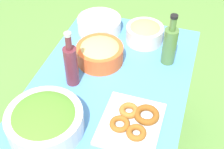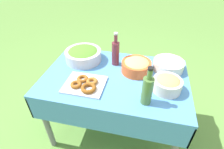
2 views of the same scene
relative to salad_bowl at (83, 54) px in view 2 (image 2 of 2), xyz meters
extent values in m
plane|color=#609342|center=(-0.35, 0.18, -0.77)|extent=(14.00, 14.00, 0.00)
cube|color=#4C8CD1|center=(-0.35, 0.18, -0.08)|extent=(1.22, 0.79, 0.02)
cube|color=#4C8CD1|center=(-0.35, -0.21, -0.20)|extent=(1.22, 0.01, 0.22)
cube|color=#4C8CD1|center=(-0.35, 0.57, -0.20)|extent=(1.22, 0.01, 0.22)
cube|color=#4C8CD1|center=(-0.95, 0.18, -0.20)|extent=(0.01, 0.79, 0.22)
cube|color=#4C8CD1|center=(0.26, 0.18, -0.20)|extent=(0.01, 0.79, 0.22)
cylinder|color=slate|center=(-0.90, -0.15, -0.43)|extent=(0.05, 0.05, 0.68)
cylinder|color=slate|center=(0.20, -0.15, -0.43)|extent=(0.05, 0.05, 0.68)
cylinder|color=slate|center=(-0.90, 0.51, -0.43)|extent=(0.05, 0.05, 0.68)
cylinder|color=slate|center=(0.20, 0.51, -0.43)|extent=(0.05, 0.05, 0.68)
cylinder|color=silver|center=(0.00, 0.00, -0.01)|extent=(0.34, 0.34, 0.10)
ellipsoid|color=#51892D|center=(0.00, 0.00, 0.02)|extent=(0.30, 0.30, 0.07)
cylinder|color=#E05B28|center=(-0.51, 0.07, -0.02)|extent=(0.25, 0.25, 0.10)
ellipsoid|color=tan|center=(-0.51, 0.07, 0.02)|extent=(0.22, 0.22, 0.07)
cube|color=silver|center=(-0.14, 0.35, -0.06)|extent=(0.32, 0.27, 0.02)
torus|color=#A36628|center=(-0.19, 0.33, -0.03)|extent=(0.13, 0.13, 0.03)
torus|color=#93561E|center=(-0.10, 0.31, -0.04)|extent=(0.13, 0.13, 0.03)
torus|color=brown|center=(-0.19, 0.41, -0.03)|extent=(0.17, 0.17, 0.03)
torus|color=#93561E|center=(-0.08, 0.39, -0.03)|extent=(0.12, 0.12, 0.03)
cylinder|color=white|center=(-0.78, -0.03, -0.06)|extent=(0.27, 0.27, 0.01)
cylinder|color=white|center=(-0.78, -0.03, -0.05)|extent=(0.27, 0.27, 0.01)
cylinder|color=white|center=(-0.78, -0.03, -0.03)|extent=(0.27, 0.27, 0.01)
cylinder|color=white|center=(-0.78, -0.03, -0.02)|extent=(0.27, 0.27, 0.01)
cylinder|color=white|center=(-0.78, -0.03, -0.01)|extent=(0.27, 0.27, 0.01)
cylinder|color=white|center=(-0.78, -0.03, 0.00)|extent=(0.27, 0.27, 0.01)
cylinder|color=white|center=(-0.78, -0.03, 0.01)|extent=(0.27, 0.27, 0.01)
cylinder|color=#4C7238|center=(-0.62, 0.43, 0.04)|extent=(0.08, 0.08, 0.21)
cylinder|color=#4C7238|center=(-0.62, 0.43, 0.18)|extent=(0.03, 0.03, 0.07)
cylinder|color=black|center=(-0.62, 0.43, 0.23)|extent=(0.04, 0.04, 0.01)
cylinder|color=maroon|center=(-0.31, 0.00, 0.04)|extent=(0.07, 0.07, 0.22)
cylinder|color=maroon|center=(-0.31, 0.00, 0.19)|extent=(0.03, 0.03, 0.08)
cylinder|color=#B7B7B7|center=(-0.31, 0.00, 0.24)|extent=(0.03, 0.03, 0.02)
cylinder|color=silver|center=(-0.77, 0.26, -0.02)|extent=(0.22, 0.22, 0.10)
ellipsoid|color=tan|center=(-0.77, 0.26, 0.02)|extent=(0.19, 0.19, 0.07)
camera|label=1|loc=(0.71, 0.54, 1.07)|focal=50.00mm
camera|label=2|loc=(-0.58, 1.33, 0.84)|focal=28.00mm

